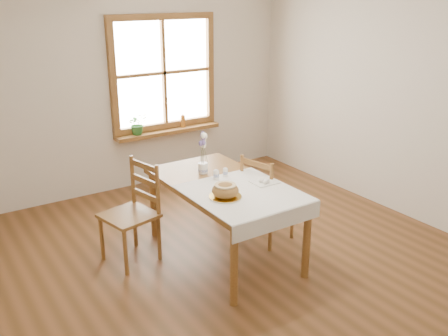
% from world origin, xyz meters
% --- Properties ---
extents(ground, '(5.00, 5.00, 0.00)m').
position_xyz_m(ground, '(0.00, 0.00, 0.00)').
color(ground, brown).
rests_on(ground, ground).
extents(room_walls, '(4.60, 5.10, 2.65)m').
position_xyz_m(room_walls, '(0.00, 0.00, 1.71)').
color(room_walls, beige).
rests_on(room_walls, ground).
extents(window, '(1.46, 0.08, 1.46)m').
position_xyz_m(window, '(0.50, 2.47, 1.45)').
color(window, brown).
rests_on(window, ground).
extents(window_sill, '(1.46, 0.20, 0.05)m').
position_xyz_m(window_sill, '(0.50, 2.40, 0.69)').
color(window_sill, brown).
rests_on(window_sill, ground).
extents(dining_table, '(0.90, 1.60, 0.75)m').
position_xyz_m(dining_table, '(0.00, 0.30, 0.66)').
color(dining_table, brown).
rests_on(dining_table, ground).
extents(table_linen, '(0.91, 0.99, 0.01)m').
position_xyz_m(table_linen, '(0.00, -0.00, 0.76)').
color(table_linen, white).
rests_on(table_linen, dining_table).
extents(chair_left, '(0.56, 0.54, 0.96)m').
position_xyz_m(chair_left, '(-0.80, 0.70, 0.48)').
color(chair_left, brown).
rests_on(chair_left, ground).
extents(chair_right, '(0.54, 0.53, 0.93)m').
position_xyz_m(chair_right, '(0.55, 0.33, 0.46)').
color(chair_right, brown).
rests_on(chair_right, ground).
extents(bread_plate, '(0.32, 0.32, 0.01)m').
position_xyz_m(bread_plate, '(-0.19, -0.01, 0.77)').
color(bread_plate, white).
rests_on(bread_plate, table_linen).
extents(bread_loaf, '(0.24, 0.24, 0.13)m').
position_xyz_m(bread_loaf, '(-0.19, -0.01, 0.84)').
color(bread_loaf, olive).
rests_on(bread_loaf, bread_plate).
extents(egg_napkin, '(0.23, 0.20, 0.01)m').
position_xyz_m(egg_napkin, '(0.31, 0.09, 0.77)').
color(egg_napkin, white).
rests_on(egg_napkin, table_linen).
extents(eggs, '(0.18, 0.16, 0.04)m').
position_xyz_m(eggs, '(0.31, 0.09, 0.79)').
color(eggs, silver).
rests_on(eggs, egg_napkin).
extents(salt_shaker, '(0.07, 0.07, 0.10)m').
position_xyz_m(salt_shaker, '(-0.02, 0.40, 0.81)').
color(salt_shaker, white).
rests_on(salt_shaker, table_linen).
extents(pepper_shaker, '(0.06, 0.06, 0.09)m').
position_xyz_m(pepper_shaker, '(0.10, 0.42, 0.81)').
color(pepper_shaker, white).
rests_on(pepper_shaker, table_linen).
extents(flower_vase, '(0.12, 0.12, 0.10)m').
position_xyz_m(flower_vase, '(-0.03, 0.62, 0.80)').
color(flower_vase, white).
rests_on(flower_vase, dining_table).
extents(lavender_bouquet, '(0.17, 0.17, 0.31)m').
position_xyz_m(lavender_bouquet, '(-0.03, 0.62, 1.01)').
color(lavender_bouquet, '#645190').
rests_on(lavender_bouquet, flower_vase).
extents(potted_plant, '(0.25, 0.27, 0.21)m').
position_xyz_m(potted_plant, '(0.07, 2.40, 0.82)').
color(potted_plant, '#2F6B2B').
rests_on(potted_plant, window_sill).
extents(amber_bottle, '(0.07, 0.07, 0.17)m').
position_xyz_m(amber_bottle, '(0.72, 2.40, 0.80)').
color(amber_bottle, '#B26621').
rests_on(amber_bottle, window_sill).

